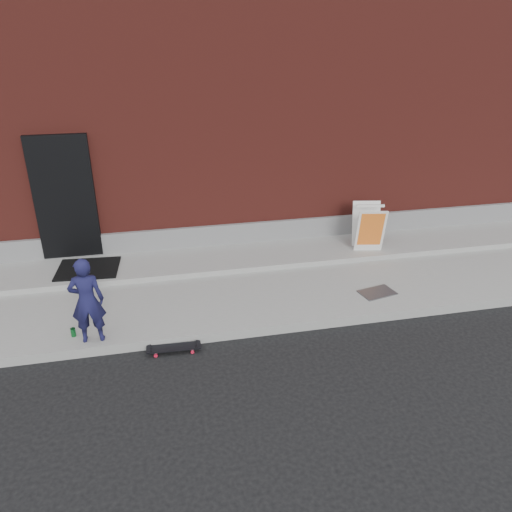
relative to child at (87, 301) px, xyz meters
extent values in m
plane|color=black|center=(2.06, -0.20, -0.78)|extent=(80.00, 80.00, 0.00)
cube|color=gray|center=(2.06, 1.30, -0.71)|extent=(20.00, 3.00, 0.15)
cube|color=gray|center=(2.06, 2.20, -0.58)|extent=(20.00, 1.20, 0.10)
cube|color=maroon|center=(2.06, 6.80, 1.72)|extent=(20.00, 8.00, 5.00)
cube|color=slate|center=(2.06, 2.77, -0.33)|extent=(20.00, 0.10, 0.40)
cube|color=black|center=(-0.54, 2.76, 0.62)|extent=(1.05, 0.12, 2.25)
imported|color=#171640|center=(0.00, 0.00, 0.00)|extent=(0.46, 0.31, 1.27)
cylinder|color=red|center=(1.36, -0.25, -0.76)|extent=(0.05, 0.03, 0.05)
cylinder|color=red|center=(1.36, -0.41, -0.76)|extent=(0.05, 0.03, 0.05)
cylinder|color=red|center=(0.86, -0.23, -0.76)|extent=(0.05, 0.03, 0.05)
cylinder|color=red|center=(0.85, -0.39, -0.76)|extent=(0.05, 0.03, 0.05)
cube|color=#AEAFB3|center=(1.36, -0.33, -0.73)|extent=(0.05, 0.16, 0.02)
cube|color=#AEAFB3|center=(0.85, -0.31, -0.73)|extent=(0.05, 0.16, 0.02)
cube|color=black|center=(1.11, -0.32, -0.71)|extent=(0.74, 0.22, 0.02)
cube|color=silver|center=(4.94, 1.78, -0.10)|extent=(0.57, 0.34, 0.87)
cube|color=silver|center=(5.01, 2.17, -0.10)|extent=(0.57, 0.34, 0.87)
cube|color=yellow|center=(4.94, 1.76, -0.14)|extent=(0.47, 0.26, 0.69)
cube|color=silver|center=(4.98, 1.98, 0.34)|extent=(0.53, 0.14, 0.04)
cylinder|color=#177530|center=(-0.28, 0.15, -0.57)|extent=(0.08, 0.08, 0.13)
cube|color=black|center=(-0.24, 2.14, -0.52)|extent=(1.11, 0.93, 0.03)
cube|color=#525357|center=(4.51, 0.43, -0.63)|extent=(0.64, 0.48, 0.02)
camera|label=1|loc=(1.03, -6.26, 3.41)|focal=35.00mm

